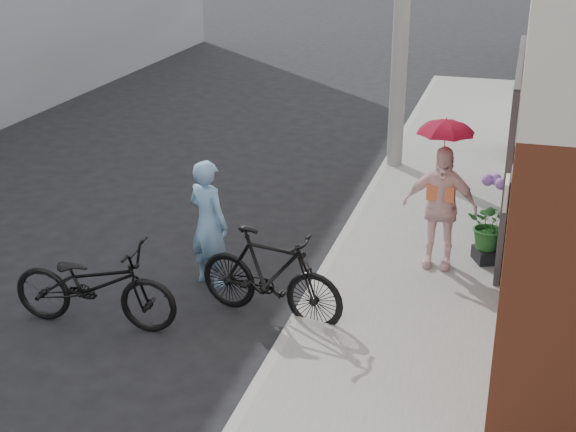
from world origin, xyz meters
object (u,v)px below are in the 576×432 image
at_px(officer, 208,223).
at_px(kimono_woman, 440,207).
at_px(bike_left, 94,284).
at_px(bike_right, 270,275).
at_px(planter, 488,255).

xyz_separation_m(officer, kimono_woman, (2.78, 1.14, 0.10)).
height_order(bike_left, bike_right, bike_right).
distance_m(officer, planter, 3.78).
distance_m(kimono_woman, planter, 1.03).
relative_size(bike_right, planter, 5.39).
bearing_deg(bike_left, officer, -36.33).
relative_size(bike_left, kimono_woman, 1.21).
xyz_separation_m(officer, bike_right, (1.03, -0.66, -0.28)).
bearing_deg(officer, kimono_woman, -133.31).
height_order(officer, bike_right, officer).
height_order(bike_left, kimono_woman, kimono_woman).
bearing_deg(bike_right, officer, 68.65).
distance_m(bike_right, kimono_woman, 2.53).
xyz_separation_m(bike_left, planter, (4.31, 2.84, -0.31)).
height_order(kimono_woman, planter, kimono_woman).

